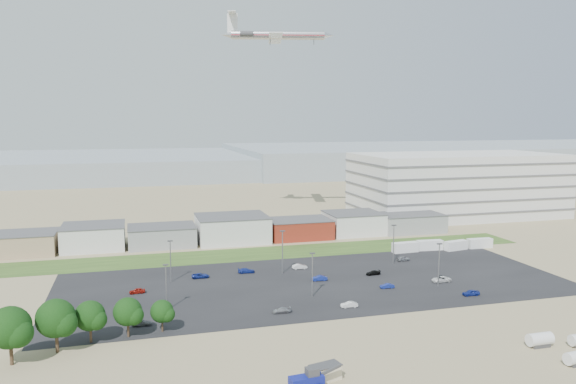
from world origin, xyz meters
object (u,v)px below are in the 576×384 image
object	(u,v)px
box_trailer_a	(405,247)
tree_far_left	(10,332)
parked_car_10	(142,323)
parked_car_1	(387,286)
portable_shed	(325,372)
airliner	(278,35)
parked_car_11	(300,266)
parked_car_7	(319,278)
storage_tank_nw	(540,339)
parked_car_2	(471,293)
parked_car_13	(349,305)
parked_car_0	(441,279)
parked_car_12	(373,273)
telehandler	(306,380)
parked_car_6	(246,271)
parked_car_9	(200,276)
parked_car_8	(403,259)
parked_car_3	(282,310)
parked_car_5	(137,291)

from	to	relation	value
box_trailer_a	tree_far_left	bearing A→B (deg)	-154.24
parked_car_10	parked_car_1	bearing A→B (deg)	-78.34
portable_shed	airliner	size ratio (longest dim) A/B	0.11
parked_car_11	parked_car_7	bearing A→B (deg)	-171.58
storage_tank_nw	parked_car_7	bearing A→B (deg)	116.41
portable_shed	parked_car_2	distance (m)	53.38
parked_car_10	parked_car_13	world-z (taller)	parked_car_13
parked_car_0	portable_shed	bearing A→B (deg)	-46.04
parked_car_1	tree_far_left	bearing A→B (deg)	-67.50
parked_car_2	parked_car_12	bearing A→B (deg)	-143.31
parked_car_0	parked_car_12	distance (m)	16.52
telehandler	parked_car_10	distance (m)	39.60
parked_car_1	parked_car_13	world-z (taller)	parked_car_13
parked_car_6	parked_car_11	distance (m)	14.17
parked_car_12	parked_car_11	bearing A→B (deg)	-125.62
parked_car_1	parked_car_0	bearing A→B (deg)	100.98
box_trailer_a	parked_car_6	size ratio (longest dim) A/B	1.83
parked_car_9	parked_car_11	world-z (taller)	parked_car_11
telehandler	box_trailer_a	world-z (taller)	telehandler
portable_shed	parked_car_6	xyz separation A→B (m)	(0.17, 60.99, -0.57)
airliner	parked_car_12	xyz separation A→B (m)	(2.93, -83.24, -69.46)
storage_tank_nw	parked_car_0	world-z (taller)	storage_tank_nw
tree_far_left	parked_car_12	xyz separation A→B (m)	(76.63, 32.48, -4.84)
parked_car_9	parked_car_0	bearing A→B (deg)	-107.89
parked_car_13	parked_car_7	bearing A→B (deg)	-176.56
box_trailer_a	airliner	distance (m)	95.90
tree_far_left	airliner	size ratio (longest dim) A/B	0.25
airliner	parked_car_10	world-z (taller)	airliner
airliner	parked_car_8	distance (m)	101.81
parked_car_3	parked_car_10	xyz separation A→B (m)	(-27.20, 0.24, -0.00)
parked_car_10	parked_car_5	bearing A→B (deg)	3.86
tree_far_left	parked_car_7	distance (m)	69.59
storage_tank_nw	parked_car_2	size ratio (longest dim) A/B	1.15
portable_shed	parked_car_6	bearing A→B (deg)	76.59
box_trailer_a	parked_car_1	bearing A→B (deg)	-126.48
parked_car_5	parked_car_10	size ratio (longest dim) A/B	0.93
tree_far_left	parked_car_12	world-z (taller)	tree_far_left
parked_car_0	parked_car_9	bearing A→B (deg)	-107.97
parked_car_9	parked_car_10	bearing A→B (deg)	154.72
parked_car_7	parked_car_11	bearing A→B (deg)	-166.59
portable_shed	telehandler	distance (m)	4.53
box_trailer_a	parked_car_12	xyz separation A→B (m)	(-19.04, -19.87, -0.91)
airliner	parked_car_0	size ratio (longest dim) A/B	9.14
parked_car_2	parked_car_11	distance (m)	43.50
telehandler	parked_car_12	xyz separation A→B (m)	(34.20, 53.20, -1.11)
telehandler	parked_car_1	xyz separation A→B (m)	(32.67, 42.05, -1.11)
tree_far_left	parked_car_2	xyz separation A→B (m)	(90.59, 11.40, -4.73)
parked_car_1	parked_car_12	xyz separation A→B (m)	(1.52, 11.15, -0.00)
airliner	parked_car_7	world-z (taller)	airliner
airliner	parked_car_6	xyz separation A→B (m)	(-27.33, -72.96, -69.38)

